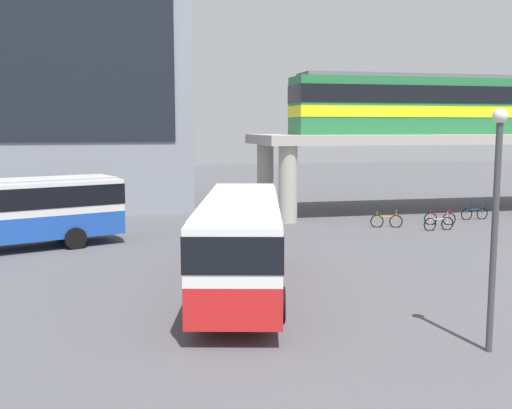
# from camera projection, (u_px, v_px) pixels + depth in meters

# --- Properties ---
(ground_plane) EXTENTS (120.00, 120.00, 0.00)m
(ground_plane) POSITION_uv_depth(u_px,v_px,m) (197.00, 239.00, 30.44)
(ground_plane) COLOR #515156
(station_building) EXTENTS (23.79, 15.30, 17.23)m
(station_building) POSITION_uv_depth(u_px,v_px,m) (13.00, 84.00, 43.11)
(station_building) COLOR gray
(station_building) RESTS_ON ground_plane
(elevated_platform) EXTENTS (26.35, 7.24, 5.09)m
(elevated_platform) POSITION_uv_depth(u_px,v_px,m) (450.00, 145.00, 40.59)
(elevated_platform) COLOR #ADA89E
(elevated_platform) RESTS_ON ground_plane
(train) EXTENTS (24.29, 2.96, 3.84)m
(train) POSITION_uv_depth(u_px,v_px,m) (469.00, 104.00, 40.54)
(train) COLOR #26723F
(train) RESTS_ON elevated_platform
(bus_main) EXTENTS (5.03, 11.33, 3.22)m
(bus_main) POSITION_uv_depth(u_px,v_px,m) (241.00, 234.00, 20.43)
(bus_main) COLOR red
(bus_main) RESTS_ON ground_plane
(bicycle_silver) EXTENTS (1.79, 0.11, 1.04)m
(bicycle_silver) POSITION_uv_depth(u_px,v_px,m) (439.00, 224.00, 32.95)
(bicycle_silver) COLOR black
(bicycle_silver) RESTS_ON ground_plane
(bicycle_orange) EXTENTS (1.74, 0.55, 1.04)m
(bicycle_orange) POSITION_uv_depth(u_px,v_px,m) (386.00, 221.00, 33.93)
(bicycle_orange) COLOR black
(bicycle_orange) RESTS_ON ground_plane
(bicycle_red) EXTENTS (1.74, 0.56, 1.04)m
(bicycle_red) POSITION_uv_depth(u_px,v_px,m) (440.00, 219.00, 34.84)
(bicycle_red) COLOR black
(bicycle_red) RESTS_ON ground_plane
(bicycle_blue) EXTENTS (1.79, 0.07, 1.04)m
(bicycle_blue) POSITION_uv_depth(u_px,v_px,m) (474.00, 214.00, 36.82)
(bicycle_blue) COLOR black
(bicycle_blue) RESTS_ON ground_plane
(lamp_post) EXTENTS (0.36, 0.36, 6.01)m
(lamp_post) POSITION_uv_depth(u_px,v_px,m) (496.00, 210.00, 14.77)
(lamp_post) COLOR #3F3F44
(lamp_post) RESTS_ON ground_plane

